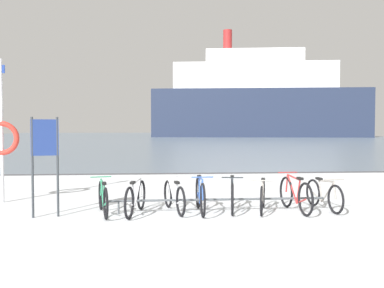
# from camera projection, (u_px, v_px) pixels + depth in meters

# --- Properties ---
(ground) EXTENTS (80.00, 132.00, 0.08)m
(ground) POSITION_uv_depth(u_px,v_px,m) (166.00, 140.00, 61.13)
(ground) COLOR silver
(bike_rack) EXTENTS (4.79, 0.10, 0.31)m
(bike_rack) POSITION_uv_depth(u_px,v_px,m) (218.00, 200.00, 9.58)
(bike_rack) COLOR #4C5156
(bike_rack) RESTS_ON ground
(bicycle_0) EXTENTS (0.54, 1.72, 0.77)m
(bicycle_0) POSITION_uv_depth(u_px,v_px,m) (103.00, 198.00, 9.34)
(bicycle_0) COLOR black
(bicycle_0) RESTS_ON ground
(bicycle_1) EXTENTS (0.51, 1.71, 0.78)m
(bicycle_1) POSITION_uv_depth(u_px,v_px,m) (136.00, 198.00, 9.35)
(bicycle_1) COLOR black
(bicycle_1) RESTS_ON ground
(bicycle_2) EXTENTS (0.55, 1.68, 0.75)m
(bicycle_2) POSITION_uv_depth(u_px,v_px,m) (174.00, 197.00, 9.62)
(bicycle_2) COLOR black
(bicycle_2) RESTS_ON ground
(bicycle_3) EXTENTS (0.46, 1.71, 0.84)m
(bicycle_3) POSITION_uv_depth(u_px,v_px,m) (200.00, 196.00, 9.50)
(bicycle_3) COLOR black
(bicycle_3) RESTS_ON ground
(bicycle_4) EXTENTS (0.47, 1.73, 0.81)m
(bicycle_4) POSITION_uv_depth(u_px,v_px,m) (232.00, 194.00, 9.74)
(bicycle_4) COLOR black
(bicycle_4) RESTS_ON ground
(bicycle_5) EXTENTS (0.60, 1.62, 0.76)m
(bicycle_5) POSITION_uv_depth(u_px,v_px,m) (263.00, 196.00, 9.64)
(bicycle_5) COLOR black
(bicycle_5) RESTS_ON ground
(bicycle_6) EXTENTS (0.46, 1.76, 0.84)m
(bicycle_6) POSITION_uv_depth(u_px,v_px,m) (295.00, 195.00, 9.65)
(bicycle_6) COLOR black
(bicycle_6) RESTS_ON ground
(bicycle_7) EXTENTS (0.46, 1.62, 0.75)m
(bicycle_7) POSITION_uv_depth(u_px,v_px,m) (324.00, 195.00, 9.84)
(bicycle_7) COLOR black
(bicycle_7) RESTS_ON ground
(info_sign) EXTENTS (0.54, 0.16, 2.08)m
(info_sign) POSITION_uv_depth(u_px,v_px,m) (45.00, 149.00, 9.01)
(info_sign) COLOR #33383D
(info_sign) RESTS_ON ground
(rescue_post) EXTENTS (0.85, 0.13, 3.54)m
(rescue_post) POSITION_uv_depth(u_px,v_px,m) (2.00, 136.00, 10.74)
(rescue_post) COLOR silver
(rescue_post) RESTS_ON ground
(ferry_ship) EXTENTS (38.31, 14.38, 19.00)m
(ferry_ship) POSITION_uv_depth(u_px,v_px,m) (257.00, 101.00, 77.61)
(ferry_ship) COLOR #232D47
(ferry_ship) RESTS_ON ground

